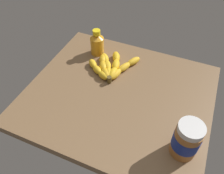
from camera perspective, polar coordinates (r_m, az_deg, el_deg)
name	(u,v)px	position (r cm, az deg, el deg)	size (l,w,h in cm)	color
ground_plane	(119,96)	(95.69, 1.69, -2.17)	(74.46, 65.50, 3.64)	brown
banana_bunch	(110,67)	(103.40, -0.42, 5.13)	(22.81, 20.77, 3.43)	gold
peanut_butter_jar	(186,140)	(76.83, 18.10, -12.45)	(8.66, 8.66, 14.28)	#9E602D
honey_bottle	(97,43)	(110.53, -3.74, 10.85)	(6.43, 6.43, 12.85)	orange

